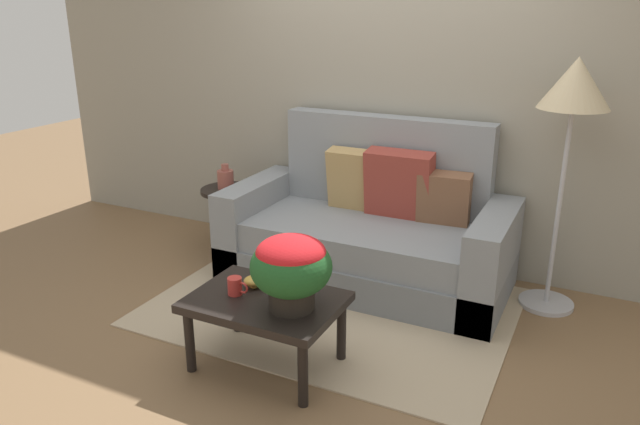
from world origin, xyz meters
TOP-DOWN VIEW (x-y plane):
  - ground_plane at (0.00, 0.00)m, footprint 14.00×14.00m
  - wall_back at (0.00, 1.15)m, footprint 6.40×0.12m
  - area_rug at (0.00, 0.11)m, footprint 2.30×1.69m
  - couch at (0.05, 0.66)m, footprint 2.01×0.94m
  - coffee_table at (-0.04, -0.67)m, footprint 0.81×0.58m
  - side_table at (-1.18, 0.65)m, footprint 0.44×0.44m
  - floor_lamp at (1.28, 0.77)m, footprint 0.43×0.43m
  - potted_plant at (0.14, -0.70)m, footprint 0.42×0.42m
  - coffee_mug at (-0.21, -0.70)m, footprint 0.12×0.08m
  - snack_bowl at (-0.17, -0.57)m, footprint 0.11×0.11m
  - table_vase at (-1.19, 0.63)m, footprint 0.13×0.13m

SIDE VIEW (x-z plane):
  - ground_plane at x=0.00m, z-range 0.00..0.00m
  - area_rug at x=0.00m, z-range 0.00..0.01m
  - couch at x=0.05m, z-range -0.22..0.92m
  - coffee_table at x=-0.04m, z-range 0.15..0.57m
  - side_table at x=-1.18m, z-range 0.10..0.62m
  - snack_bowl at x=-0.17m, z-range 0.42..0.48m
  - coffee_mug at x=-0.21m, z-range 0.42..0.51m
  - table_vase at x=-1.19m, z-range 0.50..0.71m
  - potted_plant at x=0.14m, z-range 0.46..0.85m
  - floor_lamp at x=1.28m, z-range 0.56..2.19m
  - wall_back at x=0.00m, z-range 0.00..3.00m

